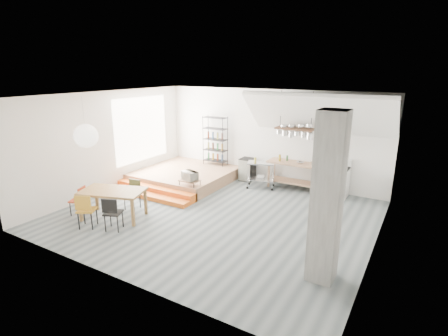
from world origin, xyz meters
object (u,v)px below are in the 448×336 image
Objects in this scene: stove at (338,182)px; rolling_cart at (261,171)px; mini_fridge at (247,169)px; dining_table at (113,193)px.

stove is 2.46m from rolling_cart.
dining_table is at bearing -108.44° from mini_fridge.
dining_table is 1.86× the size of rolling_cart.
rolling_cart is (2.33, 4.23, -0.12)m from dining_table.
stove is 6.67m from dining_table.
stove is 3.17m from mini_fridge.
rolling_cart reaches higher than dining_table.
dining_table is at bearing -135.36° from stove.
mini_fridge is at bearing 52.68° from dining_table.
dining_table is 4.99m from mini_fridge.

